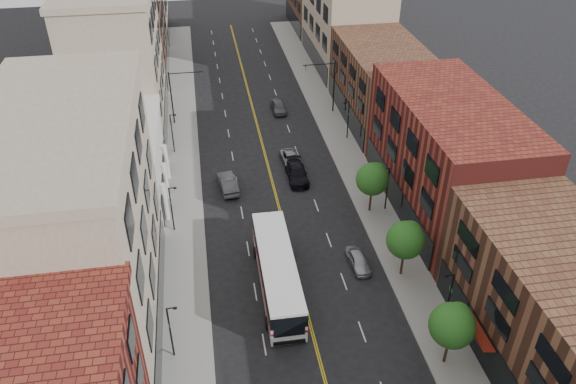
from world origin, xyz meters
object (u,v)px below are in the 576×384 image
car_lane_a (297,173)px  car_lane_b (291,159)px  city_bus (277,271)px  car_lane_c (278,107)px  car_parked_far (359,261)px  car_lane_behind (228,183)px

car_lane_a → car_lane_b: bearing=91.5°
city_bus → car_lane_a: size_ratio=2.50×
car_lane_a → car_lane_c: 17.94m
car_lane_c → car_parked_far: bearing=-87.0°
city_bus → car_lane_b: bearing=77.6°
city_bus → car_lane_c: 35.68m
city_bus → car_lane_behind: size_ratio=2.70×
car_lane_behind → car_lane_c: (8.54, 18.72, -0.06)m
car_lane_a → car_lane_b: 3.58m
car_lane_b → car_lane_a: bearing=-93.3°
city_bus → car_lane_behind: 16.85m
car_parked_far → car_lane_c: bearing=90.8°
car_lane_a → car_lane_c: bearing=88.7°
car_lane_behind → car_lane_c: size_ratio=1.11×
car_lane_c → car_lane_behind: bearing=-115.5°
car_lane_behind → car_parked_far: bearing=119.3°
car_parked_far → car_lane_behind: bearing=122.9°
car_lane_b → car_lane_c: (0.65, 14.35, 0.13)m
car_lane_behind → city_bus: bearing=93.8°
city_bus → car_lane_b: size_ratio=2.92×
car_lane_behind → car_lane_b: size_ratio=1.08×
city_bus → car_lane_c: size_ratio=2.99×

